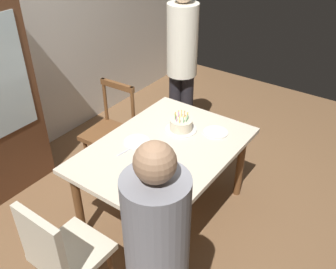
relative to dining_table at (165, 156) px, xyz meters
name	(u,v)px	position (x,y,z in m)	size (l,w,h in m)	color
ground	(165,212)	(0.00, 0.00, -0.66)	(6.40, 6.40, 0.00)	brown
back_wall	(13,39)	(0.00, 1.85, 0.64)	(6.40, 0.10, 2.60)	beige
dining_table	(165,156)	(0.00, 0.00, 0.00)	(1.46, 1.05, 0.75)	beige
birthday_cake	(181,125)	(0.30, 0.04, 0.14)	(0.28, 0.28, 0.17)	silver
plate_near_celebrant	(158,184)	(-0.40, -0.24, 0.09)	(0.22, 0.22, 0.01)	white
plate_far_side	(137,141)	(-0.07, 0.24, 0.09)	(0.22, 0.22, 0.01)	white
plate_near_guest	(216,132)	(0.44, -0.24, 0.09)	(0.22, 0.22, 0.01)	white
fork_near_celebrant	(146,197)	(-0.56, -0.25, 0.09)	(0.18, 0.02, 0.01)	silver
fork_far_side	(126,151)	(-0.23, 0.22, 0.09)	(0.18, 0.02, 0.01)	silver
chair_spindle_back	(110,133)	(0.22, 0.85, -0.20)	(0.46, 0.46, 0.95)	brown
chair_upholstered	(61,252)	(-1.12, 0.03, -0.13)	(0.45, 0.44, 0.95)	beige
person_celebrant	(157,261)	(-1.07, -0.73, 0.30)	(0.32, 0.32, 1.68)	#262328
person_guest	(182,59)	(1.06, 0.54, 0.39)	(0.32, 0.32, 1.82)	#262328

